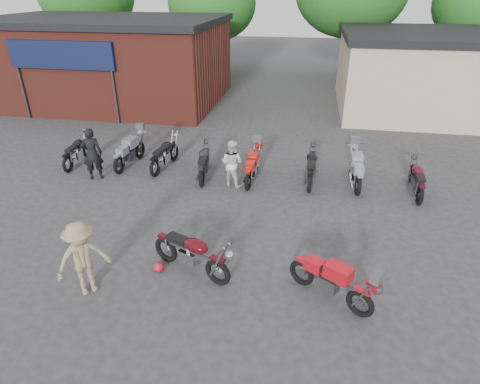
% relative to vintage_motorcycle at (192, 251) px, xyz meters
% --- Properties ---
extents(ground, '(90.00, 90.00, 0.00)m').
position_rel_vintage_motorcycle_xyz_m(ground, '(0.29, -0.00, -0.59)').
color(ground, '#2D2D30').
extents(brick_building, '(12.00, 8.00, 4.00)m').
position_rel_vintage_motorcycle_xyz_m(brick_building, '(-8.71, 14.00, 1.41)').
color(brick_building, maroon).
rests_on(brick_building, ground).
extents(stucco_building, '(10.00, 8.00, 3.50)m').
position_rel_vintage_motorcycle_xyz_m(stucco_building, '(8.79, 15.00, 1.16)').
color(stucco_building, tan).
rests_on(stucco_building, ground).
extents(tree_0, '(6.56, 6.56, 8.20)m').
position_rel_vintage_motorcycle_xyz_m(tree_0, '(-13.71, 22.00, 3.51)').
color(tree_0, '#185A1A').
rests_on(tree_0, ground).
extents(tree_1, '(5.92, 5.92, 7.40)m').
position_rel_vintage_motorcycle_xyz_m(tree_1, '(-4.71, 22.00, 3.11)').
color(tree_1, '#185A1A').
rests_on(tree_1, ground).
extents(tree_2, '(7.04, 7.04, 8.80)m').
position_rel_vintage_motorcycle_xyz_m(tree_2, '(4.29, 22.00, 3.81)').
color(tree_2, '#185A1A').
rests_on(tree_2, ground).
extents(vintage_motorcycle, '(2.15, 1.43, 1.19)m').
position_rel_vintage_motorcycle_xyz_m(vintage_motorcycle, '(0.00, 0.00, 0.00)').
color(vintage_motorcycle, '#47080E').
rests_on(vintage_motorcycle, ground).
extents(sportbike, '(1.93, 1.55, 1.10)m').
position_rel_vintage_motorcycle_xyz_m(sportbike, '(3.02, -0.35, -0.05)').
color(sportbike, red).
rests_on(sportbike, ground).
extents(helmet, '(0.25, 0.25, 0.22)m').
position_rel_vintage_motorcycle_xyz_m(helmet, '(-0.78, -0.08, -0.49)').
color(helmet, red).
rests_on(helmet, ground).
extents(person_dark, '(0.76, 0.65, 1.76)m').
position_rel_vintage_motorcycle_xyz_m(person_dark, '(-4.57, 4.21, 0.29)').
color(person_dark, black).
rests_on(person_dark, ground).
extents(person_light, '(0.88, 0.77, 1.52)m').
position_rel_vintage_motorcycle_xyz_m(person_light, '(0.02, 4.52, 0.17)').
color(person_light, silver).
rests_on(person_light, ground).
extents(person_tan, '(1.21, 1.21, 1.68)m').
position_rel_vintage_motorcycle_xyz_m(person_tan, '(-2.01, -0.96, 0.25)').
color(person_tan, '#8C7E57').
rests_on(person_tan, ground).
extents(row_bike_0, '(0.68, 1.91, 1.10)m').
position_rel_vintage_motorcycle_xyz_m(row_bike_0, '(-5.75, 5.24, -0.05)').
color(row_bike_0, black).
rests_on(row_bike_0, ground).
extents(row_bike_1, '(0.86, 2.07, 1.17)m').
position_rel_vintage_motorcycle_xyz_m(row_bike_1, '(-3.86, 5.47, -0.01)').
color(row_bike_1, gray).
rests_on(row_bike_1, ground).
extents(row_bike_2, '(0.90, 2.06, 1.16)m').
position_rel_vintage_motorcycle_xyz_m(row_bike_2, '(-2.56, 5.46, -0.02)').
color(row_bike_2, black).
rests_on(row_bike_2, ground).
extents(row_bike_3, '(0.95, 2.09, 1.17)m').
position_rel_vintage_motorcycle_xyz_m(row_bike_3, '(-1.03, 5.00, -0.01)').
color(row_bike_3, black).
rests_on(row_bike_3, ground).
extents(row_bike_4, '(0.72, 1.96, 1.13)m').
position_rel_vintage_motorcycle_xyz_m(row_bike_4, '(0.61, 5.01, -0.03)').
color(row_bike_4, '#AC170E').
rests_on(row_bike_4, ground).
extents(row_bike_5, '(0.72, 2.09, 1.20)m').
position_rel_vintage_motorcycle_xyz_m(row_bike_5, '(2.50, 5.24, 0.01)').
color(row_bike_5, black).
rests_on(row_bike_5, ground).
extents(row_bike_6, '(0.76, 2.08, 1.19)m').
position_rel_vintage_motorcycle_xyz_m(row_bike_6, '(3.92, 5.29, 0.00)').
color(row_bike_6, gray).
rests_on(row_bike_6, ground).
extents(row_bike_7, '(0.70, 1.93, 1.11)m').
position_rel_vintage_motorcycle_xyz_m(row_bike_7, '(5.71, 4.92, -0.04)').
color(row_bike_7, '#4E0922').
rests_on(row_bike_7, ground).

